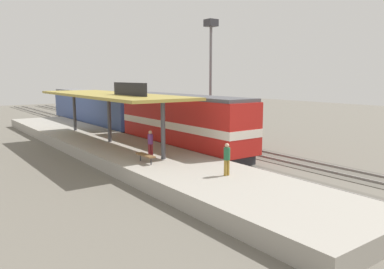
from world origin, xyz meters
The scene contains 12 objects.
ground_plane centered at (2.00, 0.00, 0.00)m, with size 120.00×120.00×0.00m, color #666056.
track_near centered at (0.00, 0.00, 0.03)m, with size 3.20×110.00×0.16m.
track_far centered at (4.60, 0.00, 0.03)m, with size 3.20×110.00×0.16m.
platform centered at (-4.60, 0.00, 0.45)m, with size 6.00×44.00×0.90m, color #9E998E.
station_canopy centered at (-4.60, -0.09, 4.53)m, with size 5.20×18.00×4.70m.
platform_bench centered at (-6.00, -8.23, 1.34)m, with size 0.44×1.70×0.50m.
locomotive centered at (0.00, -3.44, 2.41)m, with size 2.93×14.43×4.44m.
passenger_carriage_single centered at (0.00, 14.56, 2.31)m, with size 2.90×20.00×4.24m.
freight_car centered at (4.60, -0.27, 1.97)m, with size 2.80×12.00×3.54m.
light_mast centered at (7.80, 2.63, 8.40)m, with size 1.10×1.10×11.70m.
person_waiting centered at (-4.90, -6.93, 1.85)m, with size 0.34×0.34×1.71m.
person_walking centered at (-4.05, -13.34, 1.85)m, with size 0.34×0.34×1.71m.
Camera 1 is at (-16.83, -27.68, 5.99)m, focal length 35.28 mm.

